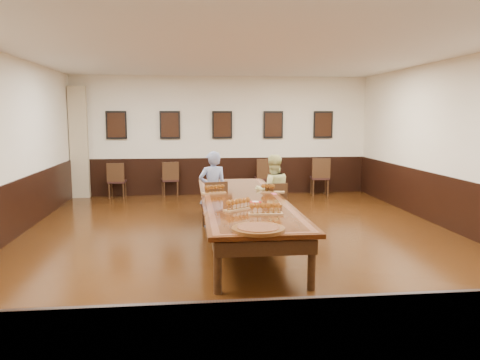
{
  "coord_description": "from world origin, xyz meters",
  "views": [
    {
      "loc": [
        -0.9,
        -7.75,
        2.14
      ],
      "look_at": [
        0.0,
        0.5,
        1.0
      ],
      "focal_mm": 35.0,
      "sensor_mm": 36.0,
      "label": 1
    }
  ],
  "objects": [
    {
      "name": "spare_chair_a",
      "position": [
        -2.79,
        4.66,
        0.47
      ],
      "size": [
        0.45,
        0.49,
        0.94
      ],
      "primitive_type": null,
      "rotation": [
        0.0,
        0.0,
        3.12
      ],
      "color": "black",
      "rests_on": "floor"
    },
    {
      "name": "posters",
      "position": [
        0.0,
        4.94,
        1.9
      ],
      "size": [
        6.14,
        0.04,
        0.74
      ],
      "color": "black",
      "rests_on": "wall_back"
    },
    {
      "name": "flight_d",
      "position": [
        0.16,
        -1.35,
        0.83
      ],
      "size": [
        0.49,
        0.17,
        0.18
      ],
      "color": "olive",
      "rests_on": "conference_table"
    },
    {
      "name": "flight_b",
      "position": [
        0.56,
        0.54,
        0.83
      ],
      "size": [
        0.45,
        0.21,
        0.16
      ],
      "color": "olive",
      "rests_on": "conference_table"
    },
    {
      "name": "wall_front",
      "position": [
        0.0,
        -5.01,
        1.6
      ],
      "size": [
        8.0,
        0.02,
        3.2
      ],
      "primitive_type": "cube",
      "color": "#F4E8CC",
      "rests_on": "floor"
    },
    {
      "name": "chair_man",
      "position": [
        -0.44,
        1.02,
        0.46
      ],
      "size": [
        0.51,
        0.54,
        0.93
      ],
      "primitive_type": null,
      "rotation": [
        0.0,
        0.0,
        3.31
      ],
      "color": "black",
      "rests_on": "floor"
    },
    {
      "name": "conference_table",
      "position": [
        0.0,
        0.0,
        0.61
      ],
      "size": [
        1.4,
        5.0,
        0.76
      ],
      "color": "black",
      "rests_on": "floor"
    },
    {
      "name": "red_plate_grp",
      "position": [
        0.15,
        -0.41,
        0.76
      ],
      "size": [
        0.2,
        0.2,
        0.03
      ],
      "color": "#B1130B",
      "rests_on": "conference_table"
    },
    {
      "name": "ceiling",
      "position": [
        0.0,
        0.0,
        3.21
      ],
      "size": [
        8.0,
        10.0,
        0.02
      ],
      "primitive_type": "cube",
      "color": "white",
      "rests_on": "floor"
    },
    {
      "name": "wall_right",
      "position": [
        4.01,
        0.0,
        1.6
      ],
      "size": [
        0.02,
        10.0,
        3.2
      ],
      "primitive_type": "cube",
      "color": "#F4E8CC",
      "rests_on": "floor"
    },
    {
      "name": "flight_c",
      "position": [
        -0.19,
        -0.98,
        0.83
      ],
      "size": [
        0.48,
        0.4,
        0.18
      ],
      "color": "olive",
      "rests_on": "conference_table"
    },
    {
      "name": "spare_chair_c",
      "position": [
        1.1,
        4.6,
        0.5
      ],
      "size": [
        0.48,
        0.52,
        1.01
      ],
      "primitive_type": null,
      "rotation": [
        0.0,
        0.0,
        3.16
      ],
      "color": "black",
      "rests_on": "floor"
    },
    {
      "name": "chair_woman",
      "position": [
        0.68,
        0.86,
        0.45
      ],
      "size": [
        0.44,
        0.48,
        0.9
      ],
      "primitive_type": null,
      "rotation": [
        0.0,
        0.0,
        3.18
      ],
      "color": "black",
      "rests_on": "floor"
    },
    {
      "name": "spare_chair_d",
      "position": [
        2.61,
        4.49,
        0.51
      ],
      "size": [
        0.54,
        0.58,
        1.02
      ],
      "primitive_type": null,
      "rotation": [
        0.0,
        0.0,
        3.02
      ],
      "color": "black",
      "rests_on": "floor"
    },
    {
      "name": "pink_phone",
      "position": [
        0.6,
        0.39,
        0.76
      ],
      "size": [
        0.09,
        0.15,
        0.01
      ],
      "primitive_type": "cube",
      "rotation": [
        0.0,
        0.0,
        0.18
      ],
      "color": "#E84D73",
      "rests_on": "conference_table"
    },
    {
      "name": "person_man",
      "position": [
        -0.46,
        1.12,
        0.74
      ],
      "size": [
        0.59,
        0.44,
        1.48
      ],
      "primitive_type": "imported",
      "rotation": [
        0.0,
        0.0,
        3.31
      ],
      "color": "#445CAA",
      "rests_on": "floor"
    },
    {
      "name": "flight_a",
      "position": [
        -0.47,
        0.55,
        0.83
      ],
      "size": [
        0.46,
        0.26,
        0.16
      ],
      "color": "olive",
      "rests_on": "conference_table"
    },
    {
      "name": "curtain",
      "position": [
        -3.75,
        4.82,
        1.45
      ],
      "size": [
        0.45,
        0.18,
        2.9
      ],
      "primitive_type": "cube",
      "color": "tan",
      "rests_on": "floor"
    },
    {
      "name": "person_woman",
      "position": [
        0.68,
        0.95,
        0.71
      ],
      "size": [
        0.72,
        0.58,
        1.41
      ],
      "primitive_type": "imported",
      "rotation": [
        0.0,
        0.0,
        3.18
      ],
      "color": "#E9E691",
      "rests_on": "floor"
    },
    {
      "name": "carved_platter",
      "position": [
        -0.08,
        -2.25,
        0.77
      ],
      "size": [
        0.69,
        0.69,
        0.05
      ],
      "color": "#512A10",
      "rests_on": "conference_table"
    },
    {
      "name": "wall_back",
      "position": [
        0.0,
        5.01,
        1.6
      ],
      "size": [
        8.0,
        0.02,
        3.2
      ],
      "primitive_type": "cube",
      "color": "#F4E8CC",
      "rests_on": "floor"
    },
    {
      "name": "floor",
      "position": [
        0.0,
        0.0,
        -0.01
      ],
      "size": [
        8.0,
        10.0,
        0.02
      ],
      "primitive_type": "cube",
      "color": "black",
      "rests_on": "ground"
    },
    {
      "name": "spare_chair_b",
      "position": [
        -1.43,
        4.83,
        0.47
      ],
      "size": [
        0.52,
        0.55,
        0.93
      ],
      "primitive_type": null,
      "rotation": [
        0.0,
        0.0,
        3.33
      ],
      "color": "black",
      "rests_on": "floor"
    },
    {
      "name": "wainscoting",
      "position": [
        0.0,
        0.0,
        0.5
      ],
      "size": [
        8.0,
        10.0,
        1.0
      ],
      "color": "black",
      "rests_on": "floor"
    }
  ]
}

